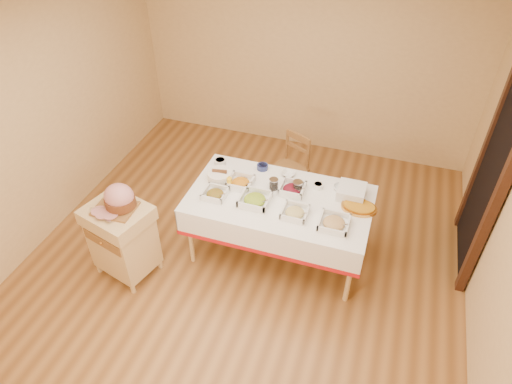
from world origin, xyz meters
TOP-DOWN VIEW (x-y plane):
  - room_shell at (0.00, 0.00)m, footprint 5.00×5.00m
  - doorway at (2.20, 0.90)m, footprint 0.09×1.10m
  - dining_table at (0.30, 0.30)m, footprint 1.82×1.02m
  - butcher_cart at (-1.10, -0.45)m, footprint 0.70×0.63m
  - dining_chair at (0.16, 1.26)m, footprint 0.50×0.49m
  - ham_on_board at (-1.05, -0.41)m, footprint 0.40×0.38m
  - serving_dish_a at (-0.32, 0.12)m, footprint 0.23×0.23m
  - serving_dish_b at (0.09, 0.15)m, footprint 0.29×0.29m
  - serving_dish_c at (0.51, 0.10)m, footprint 0.24×0.24m
  - serving_dish_d at (0.89, 0.07)m, footprint 0.27×0.27m
  - serving_dish_e at (-0.14, 0.37)m, footprint 0.26×0.25m
  - serving_dish_f at (0.39, 0.43)m, footprint 0.26×0.25m
  - small_bowl_left at (-0.48, 0.65)m, footprint 0.13×0.13m
  - small_bowl_mid at (-0.01, 0.71)m, footprint 0.12×0.12m
  - small_bowl_right at (0.62, 0.58)m, footprint 0.10×0.10m
  - bowl_white_imported at (0.28, 0.69)m, footprint 0.17×0.17m
  - bowl_small_imported at (0.85, 0.62)m, footprint 0.19×0.19m
  - preserve_jar_left at (0.20, 0.42)m, footprint 0.09×0.09m
  - preserve_jar_right at (0.44, 0.45)m, footprint 0.10×0.10m
  - mustard_bottle at (-0.23, 0.28)m, footprint 0.05×0.05m
  - bread_basket at (-0.38, 0.39)m, footprint 0.26×0.26m
  - plate_stack at (0.97, 0.55)m, footprint 0.27×0.27m
  - brass_platter at (1.07, 0.38)m, footprint 0.35×0.25m

SIDE VIEW (x-z plane):
  - dining_chair at x=0.16m, z-range 0.01..0.87m
  - butcher_cart at x=-1.10m, z-range 0.06..0.89m
  - dining_table at x=0.30m, z-range 0.22..0.98m
  - bowl_white_imported at x=0.28m, z-range 0.76..0.79m
  - brass_platter at x=1.07m, z-range 0.76..0.80m
  - bowl_small_imported at x=0.85m, z-range 0.76..0.81m
  - small_bowl_right at x=0.62m, z-range 0.76..0.81m
  - small_bowl_mid at x=-0.01m, z-range 0.76..0.81m
  - serving_dish_c at x=0.51m, z-range 0.74..0.84m
  - serving_dish_a at x=-0.32m, z-range 0.74..0.84m
  - small_bowl_left at x=-0.48m, z-range 0.76..0.82m
  - serving_dish_d at x=0.89m, z-range 0.74..0.85m
  - serving_dish_f at x=0.39m, z-range 0.74..0.86m
  - serving_dish_e at x=-0.14m, z-range 0.74..0.86m
  - serving_dish_b at x=0.09m, z-range 0.74..0.86m
  - bread_basket at x=-0.38m, z-range 0.75..0.87m
  - preserve_jar_left at x=0.20m, z-range 0.75..0.87m
  - plate_stack at x=0.97m, z-range 0.76..0.87m
  - preserve_jar_right at x=0.44m, z-range 0.75..0.88m
  - mustard_bottle at x=-0.23m, z-range 0.75..0.92m
  - ham_on_board at x=-1.05m, z-range 0.82..1.08m
  - doorway at x=2.20m, z-range 0.01..2.21m
  - room_shell at x=0.00m, z-range -1.20..3.80m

